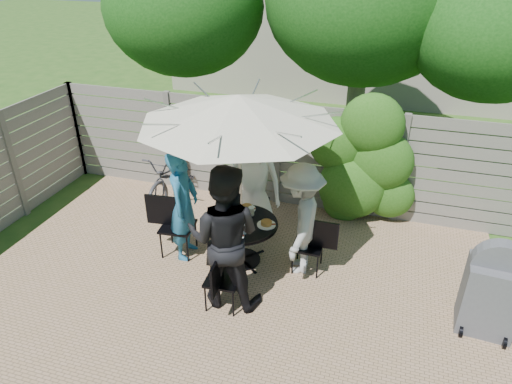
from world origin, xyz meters
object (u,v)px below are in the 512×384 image
(plate_left, at_px, (216,218))
(bicycle, at_px, (175,175))
(patio_table, at_px, (241,234))
(syrup_jug, at_px, (238,215))
(glass_front, at_px, (244,229))
(plate_right, at_px, (266,224))
(person_front, at_px, (224,238))
(chair_left, at_px, (178,237))
(person_back, at_px, (254,182))
(umbrella, at_px, (239,109))
(person_left, at_px, (184,206))
(glass_back, at_px, (238,208))
(chair_back, at_px, (256,212))
(plate_front, at_px, (235,235))
(coffee_cup, at_px, (251,211))
(bbq_grill, at_px, (491,292))
(plate_back, at_px, (247,208))
(glass_left, at_px, (221,220))
(chair_right, at_px, (308,255))
(chair_front, at_px, (223,290))
(person_right, at_px, (301,220))

(plate_left, xyz_separation_m, bicycle, (-1.36, 1.46, -0.22))
(patio_table, bearing_deg, syrup_jug, 145.17)
(glass_front, bearing_deg, plate_right, 50.47)
(person_front, distance_m, syrup_jug, 0.91)
(chair_left, xyz_separation_m, syrup_jug, (0.90, 0.13, 0.46))
(person_back, bearing_deg, bicycle, 154.96)
(umbrella, bearing_deg, person_left, -175.03)
(person_back, height_order, plate_left, person_back)
(person_left, relative_size, glass_front, 11.88)
(glass_front, bearing_deg, glass_back, 116.97)
(person_left, bearing_deg, chair_left, 90.07)
(patio_table, relative_size, chair_back, 1.26)
(patio_table, bearing_deg, person_left, -175.03)
(plate_front, height_order, coffee_cup, coffee_cup)
(bbq_grill, bearing_deg, chair_back, 161.95)
(chair_back, bearing_deg, person_front, -4.07)
(plate_back, xyz_separation_m, glass_left, (-0.22, -0.49, 0.05))
(chair_back, distance_m, glass_back, 0.86)
(chair_back, relative_size, coffee_cup, 7.26)
(patio_table, relative_size, glass_left, 7.86)
(umbrella, xyz_separation_m, glass_left, (-0.25, -0.13, -1.57))
(chair_left, relative_size, person_left, 0.57)
(chair_right, bearing_deg, glass_back, -8.68)
(person_back, height_order, person_front, person_front)
(plate_right, bearing_deg, person_left, -175.03)
(person_back, height_order, person_left, person_back)
(patio_table, distance_m, person_front, 0.97)
(person_back, height_order, chair_right, person_back)
(chair_front, bearing_deg, person_front, 1.93)
(person_right, bearing_deg, plate_right, -90.00)
(plate_back, relative_size, plate_left, 1.00)
(glass_back, bearing_deg, person_front, -79.53)
(chair_back, relative_size, plate_back, 3.35)
(chair_left, xyz_separation_m, person_front, (1.03, -0.74, 0.67))
(chair_right, bearing_deg, glass_left, 9.88)
(person_left, height_order, glass_front, person_left)
(person_left, bearing_deg, plate_front, -113.45)
(chair_front, height_order, plate_back, chair_front)
(bicycle, bearing_deg, glass_left, -43.62)
(plate_back, distance_m, plate_right, 0.51)
(person_left, bearing_deg, umbrella, -90.00)
(coffee_cup, bearing_deg, patio_table, -109.47)
(glass_left, bearing_deg, plate_right, 14.58)
(plate_left, distance_m, syrup_jug, 0.31)
(glass_front, bearing_deg, bbq_grill, -2.96)
(plate_right, bearing_deg, chair_left, -175.02)
(chair_left, distance_m, plate_left, 0.73)
(person_back, height_order, bbq_grill, person_back)
(person_right, relative_size, bbq_grill, 1.31)
(person_back, bearing_deg, plate_left, -113.45)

